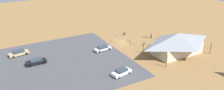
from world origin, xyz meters
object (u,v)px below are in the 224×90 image
object	(u,v)px
bicycle_teal_trailside	(145,37)
trash_bin	(125,34)
visitor_at_bikes	(151,35)
bicycle_silver_yard_front	(132,44)
bicycle_blue_by_bin	(144,44)
bicycle_black_back_row	(173,36)
lot_sign	(116,38)
visitor_crossing_yard	(160,36)
bicycle_orange_yard_left	(191,41)
car_tan_second_row	(19,53)
bicycle_green_front_row	(188,36)
car_silver_front_row	(103,48)
car_white_end_stall	(122,72)
car_black_inner_stall	(36,61)
bike_pavilion	(178,42)
bicycle_red_near_porch	(129,41)

from	to	relation	value
bicycle_teal_trailside	trash_bin	bearing A→B (deg)	-52.94
visitor_at_bikes	bicycle_silver_yard_front	bearing A→B (deg)	12.51
bicycle_blue_by_bin	bicycle_black_back_row	bearing A→B (deg)	-173.76
bicycle_teal_trailside	bicycle_blue_by_bin	size ratio (longest dim) A/B	0.96
bicycle_teal_trailside	bicycle_blue_by_bin	xyz separation A→B (m)	(3.99, 4.61, 0.05)
lot_sign	visitor_crossing_yard	distance (m)	13.85
bicycle_orange_yard_left	bicycle_black_back_row	bearing A→B (deg)	-77.39
trash_bin	car_tan_second_row	distance (m)	31.81
bicycle_green_front_row	car_silver_front_row	bearing A→B (deg)	-8.56
bicycle_green_front_row	car_tan_second_row	world-z (taller)	car_tan_second_row
car_white_end_stall	visitor_crossing_yard	xyz separation A→B (m)	(-21.54, -12.64, 0.12)
bicycle_teal_trailside	visitor_crossing_yard	distance (m)	4.50
car_black_inner_stall	car_white_end_stall	xyz separation A→B (m)	(-14.90, 14.00, 0.01)
bike_pavilion	visitor_crossing_yard	size ratio (longest dim) A/B	9.18
bicycle_orange_yard_left	car_white_end_stall	bearing A→B (deg)	12.59
car_tan_second_row	visitor_crossing_yard	size ratio (longest dim) A/B	3.00
bicycle_green_front_row	visitor_crossing_yard	bearing A→B (deg)	-22.03
bicycle_teal_trailside	bicycle_black_back_row	size ratio (longest dim) A/B	0.96
bicycle_red_near_porch	car_tan_second_row	xyz separation A→B (m)	(29.50, -6.11, 0.38)
bicycle_silver_yard_front	car_tan_second_row	size ratio (longest dim) A/B	0.26
car_silver_front_row	visitor_at_bikes	world-z (taller)	visitor_at_bikes
trash_bin	lot_sign	world-z (taller)	lot_sign
bicycle_silver_yard_front	car_tan_second_row	world-z (taller)	car_tan_second_row
car_white_end_stall	visitor_at_bikes	world-z (taller)	visitor_at_bikes
trash_bin	bicycle_blue_by_bin	xyz separation A→B (m)	(-0.12, 10.04, -0.05)
bicycle_black_back_row	visitor_at_bikes	distance (m)	7.13
car_white_end_stall	car_silver_front_row	distance (m)	13.57
bicycle_red_near_porch	visitor_at_bikes	size ratio (longest dim) A/B	0.93
bicycle_orange_yard_left	car_black_inner_stall	size ratio (longest dim) A/B	0.36
bicycle_blue_by_bin	car_silver_front_row	size ratio (longest dim) A/B	0.33
bicycle_red_near_porch	car_white_end_stall	world-z (taller)	car_white_end_stall
bicycle_green_front_row	bicycle_black_back_row	bearing A→B (deg)	-39.65
bicycle_green_front_row	car_silver_front_row	xyz separation A→B (m)	(27.74, -4.18, 0.31)
bicycle_silver_yard_front	bicycle_red_near_porch	size ratio (longest dim) A/B	0.80
bike_pavilion	lot_sign	xyz separation A→B (m)	(9.91, -14.42, -1.82)
trash_bin	bicycle_green_front_row	size ratio (longest dim) A/B	0.52
bicycle_silver_yard_front	car_black_inner_stall	distance (m)	26.37
lot_sign	car_tan_second_row	world-z (taller)	lot_sign
trash_bin	car_silver_front_row	bearing A→B (deg)	32.91
car_black_inner_stall	bike_pavilion	bearing A→B (deg)	160.64
bicycle_orange_yard_left	visitor_at_bikes	bearing A→B (deg)	-45.69
lot_sign	bicycle_orange_yard_left	bearing A→B (deg)	151.35
lot_sign	bicycle_blue_by_bin	size ratio (longest dim) A/B	1.36
trash_bin	car_tan_second_row	xyz separation A→B (m)	(31.81, -0.16, 0.31)
bicycle_orange_yard_left	car_silver_front_row	size ratio (longest dim) A/B	0.33
bicycle_green_front_row	bicycle_orange_yard_left	world-z (taller)	bicycle_green_front_row
lot_sign	bicycle_orange_yard_left	size ratio (longest dim) A/B	1.33
bicycle_teal_trailside	bicycle_blue_by_bin	distance (m)	6.09
car_tan_second_row	trash_bin	bearing A→B (deg)	179.72
bicycle_green_front_row	car_tan_second_row	xyz separation A→B (m)	(47.84, -11.92, 0.36)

